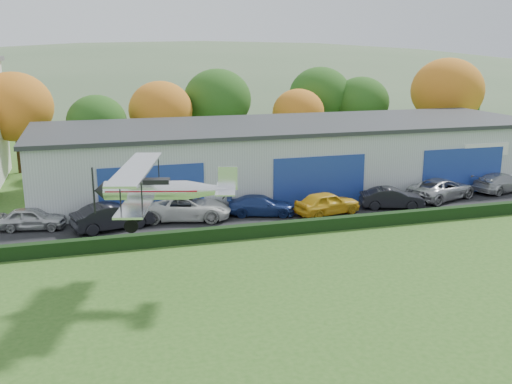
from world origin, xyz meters
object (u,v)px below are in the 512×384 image
object	(u,v)px
car_3	(261,205)
car_4	(327,203)
car_5	(392,198)
car_2	(186,207)
car_1	(113,216)
biplane	(159,188)
car_6	(442,189)
hangar	(292,155)
car_0	(32,218)
car_7	(501,182)

from	to	relation	value
car_3	car_4	xyz separation A→B (m)	(4.39, -1.10, 0.12)
car_5	car_2	bearing A→B (deg)	101.30
car_1	biplane	world-z (taller)	biplane
car_5	biplane	bearing A→B (deg)	134.67
car_1	car_6	size ratio (longest dim) A/B	0.89
car_4	car_5	size ratio (longest dim) A/B	1.05
car_3	biplane	distance (m)	13.72
hangar	car_4	bearing A→B (deg)	-92.98
car_2	car_5	world-z (taller)	car_2
car_0	car_1	bearing A→B (deg)	-95.33
hangar	biplane	world-z (taller)	biplane
car_1	car_0	bearing A→B (deg)	59.41
car_5	car_6	xyz separation A→B (m)	(4.89, 1.23, 0.06)
car_1	car_5	size ratio (longest dim) A/B	1.14
car_3	car_4	distance (m)	4.52
hangar	car_2	world-z (taller)	hangar
car_5	biplane	size ratio (longest dim) A/B	0.58
car_3	car_6	world-z (taller)	car_6
car_5	car_1	bearing A→B (deg)	105.02
car_1	car_7	bearing A→B (deg)	-102.24
hangar	car_0	size ratio (longest dim) A/B	9.78
car_0	car_6	world-z (taller)	car_6
car_2	car_6	xyz separation A→B (m)	(19.40, -0.11, -0.03)
hangar	car_1	size ratio (longest dim) A/B	8.06
car_5	car_6	distance (m)	5.04
car_3	car_4	bearing A→B (deg)	-87.27
car_3	car_6	xyz separation A→B (m)	(14.31, 0.30, 0.12)
car_0	car_1	xyz separation A→B (m)	(4.89, -1.38, 0.12)
car_1	car_4	size ratio (longest dim) A/B	1.08
car_0	car_7	xyz separation A→B (m)	(34.91, -0.01, 0.05)
car_6	car_7	size ratio (longest dim) A/B	1.09
car_4	car_6	distance (m)	10.03
hangar	car_5	world-z (taller)	hangar
hangar	car_4	xyz separation A→B (m)	(-0.45, -8.57, -1.81)
car_4	biplane	bearing A→B (deg)	113.86
hangar	car_3	world-z (taller)	hangar
car_1	car_2	bearing A→B (deg)	-95.23
car_0	biplane	xyz separation A→B (m)	(6.70, -11.25, 4.12)
car_2	car_5	distance (m)	14.58
hangar	biplane	xyz separation A→B (m)	(-12.92, -17.75, 2.22)
car_2	car_0	bearing A→B (deg)	100.06
car_2	biplane	size ratio (longest dim) A/B	0.77
hangar	car_7	bearing A→B (deg)	-23.08
car_2	biplane	xyz separation A→B (m)	(-3.00, -10.68, 4.01)
car_2	car_7	xyz separation A→B (m)	(25.22, 0.55, -0.07)
car_1	car_5	bearing A→B (deg)	-106.41
car_0	car_5	world-z (taller)	car_5
hangar	car_1	distance (m)	16.80
car_1	car_3	xyz separation A→B (m)	(9.90, 0.41, -0.16)
car_2	car_4	distance (m)	9.60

